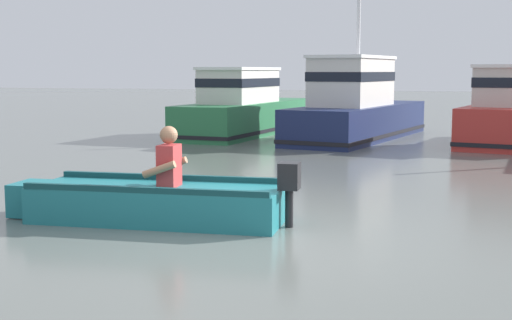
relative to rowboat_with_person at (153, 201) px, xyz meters
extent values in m
plane|color=slate|center=(1.37, -0.55, -0.25)|extent=(120.00, 120.00, 0.00)
cube|color=#1E727A|center=(0.07, 0.01, -0.03)|extent=(3.18, 1.36, 0.44)
cube|color=#1E727A|center=(-1.65, -0.14, -0.03)|extent=(0.45, 0.64, 0.42)
cube|color=#103F43|center=(0.11, -0.50, 0.22)|extent=(3.03, 0.34, 0.08)
cube|color=#103F43|center=(0.03, 0.51, 0.22)|extent=(3.03, 0.34, 0.08)
cube|color=teal|center=(0.17, 0.01, 0.15)|extent=(0.37, 1.03, 0.06)
cylinder|color=black|center=(1.71, 0.15, 0.02)|extent=(0.11, 0.11, 0.54)
cube|color=black|center=(1.71, 0.15, 0.37)|extent=(0.26, 0.30, 0.32)
cube|color=#B23333|center=(0.22, 0.02, 0.45)|extent=(0.25, 0.36, 0.52)
sphere|color=#9E7051|center=(0.22, 0.02, 0.83)|extent=(0.22, 0.22, 0.22)
cylinder|color=#9E7051|center=(0.19, -0.20, 0.43)|extent=(0.43, 0.13, 0.23)
cylinder|color=#9E7051|center=(0.15, 0.23, 0.43)|extent=(0.43, 0.13, 0.23)
cube|color=#287042|center=(-2.69, 12.14, 0.22)|extent=(2.33, 6.93, 0.94)
cube|color=black|center=(-2.69, 12.14, -0.08)|extent=(2.38, 6.97, 0.10)
cube|color=silver|center=(-2.75, 11.53, 1.16)|extent=(1.61, 2.96, 0.93)
cube|color=black|center=(-2.75, 11.53, 1.28)|extent=(1.64, 3.00, 0.24)
cube|color=white|center=(-2.75, 11.53, 1.67)|extent=(1.69, 3.11, 0.08)
cube|color=#19234C|center=(0.71, 11.56, 0.21)|extent=(3.06, 6.87, 0.93)
cube|color=black|center=(0.71, 11.56, -0.09)|extent=(3.10, 6.91, 0.10)
cube|color=silver|center=(0.60, 10.97, 1.30)|extent=(1.95, 3.01, 1.24)
cube|color=black|center=(0.60, 10.97, 1.46)|extent=(1.98, 3.04, 0.24)
cube|color=white|center=(0.60, 10.97, 1.96)|extent=(2.04, 3.16, 0.08)
cylinder|color=silver|center=(0.68, 11.40, 2.13)|extent=(0.10, 0.10, 2.91)
camera|label=1|loc=(3.82, -7.94, 1.61)|focal=49.93mm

